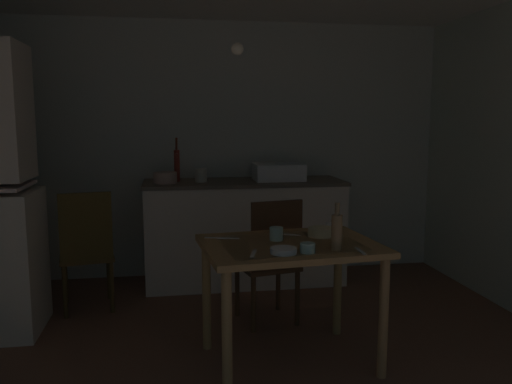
{
  "coord_description": "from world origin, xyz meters",
  "views": [
    {
      "loc": [
        -0.38,
        -3.18,
        1.49
      ],
      "look_at": [
        0.18,
        0.24,
        1.0
      ],
      "focal_mm": 36.55,
      "sensor_mm": 36.0,
      "label": 1
    }
  ],
  "objects_px": {
    "dining_table": "(290,260)",
    "glass_bottle": "(337,231)",
    "serving_bowl_wide": "(321,232)",
    "hand_pump": "(177,163)",
    "mug_tall": "(308,248)",
    "sink_basin": "(278,172)",
    "chair_far_side": "(270,259)",
    "mixing_bowl_counter": "(165,178)",
    "chair_by_counter": "(87,250)"
  },
  "relations": [
    {
      "from": "sink_basin",
      "to": "mug_tall",
      "type": "height_order",
      "value": "sink_basin"
    },
    {
      "from": "sink_basin",
      "to": "mug_tall",
      "type": "xyz_separation_m",
      "value": [
        -0.22,
        -1.87,
        -0.23
      ]
    },
    {
      "from": "hand_pump",
      "to": "glass_bottle",
      "type": "relative_size",
      "value": 1.44
    },
    {
      "from": "dining_table",
      "to": "glass_bottle",
      "type": "xyz_separation_m",
      "value": [
        0.22,
        -0.21,
        0.22
      ]
    },
    {
      "from": "chair_by_counter",
      "to": "glass_bottle",
      "type": "bearing_deg",
      "value": -39.59
    },
    {
      "from": "sink_basin",
      "to": "chair_far_side",
      "type": "xyz_separation_m",
      "value": [
        -0.27,
        -1.03,
        -0.53
      ]
    },
    {
      "from": "hand_pump",
      "to": "chair_far_side",
      "type": "height_order",
      "value": "hand_pump"
    },
    {
      "from": "mixing_bowl_counter",
      "to": "glass_bottle",
      "type": "distance_m",
      "value": 2.04
    },
    {
      "from": "sink_basin",
      "to": "serving_bowl_wide",
      "type": "height_order",
      "value": "sink_basin"
    },
    {
      "from": "chair_by_counter",
      "to": "serving_bowl_wide",
      "type": "distance_m",
      "value": 1.86
    },
    {
      "from": "hand_pump",
      "to": "mug_tall",
      "type": "xyz_separation_m",
      "value": [
        0.69,
        -1.92,
        -0.32
      ]
    },
    {
      "from": "serving_bowl_wide",
      "to": "chair_by_counter",
      "type": "bearing_deg",
      "value": 149.19
    },
    {
      "from": "hand_pump",
      "to": "mixing_bowl_counter",
      "type": "xyz_separation_m",
      "value": [
        -0.11,
        -0.1,
        -0.12
      ]
    },
    {
      "from": "sink_basin",
      "to": "mixing_bowl_counter",
      "type": "bearing_deg",
      "value": -177.18
    },
    {
      "from": "hand_pump",
      "to": "mug_tall",
      "type": "distance_m",
      "value": 2.06
    },
    {
      "from": "sink_basin",
      "to": "chair_by_counter",
      "type": "distance_m",
      "value": 1.78
    },
    {
      "from": "sink_basin",
      "to": "chair_far_side",
      "type": "distance_m",
      "value": 1.18
    },
    {
      "from": "sink_basin",
      "to": "chair_far_side",
      "type": "height_order",
      "value": "sink_basin"
    },
    {
      "from": "hand_pump",
      "to": "glass_bottle",
      "type": "bearing_deg",
      "value": -65.43
    },
    {
      "from": "hand_pump",
      "to": "mug_tall",
      "type": "height_order",
      "value": "hand_pump"
    },
    {
      "from": "serving_bowl_wide",
      "to": "dining_table",
      "type": "bearing_deg",
      "value": -147.04
    },
    {
      "from": "mug_tall",
      "to": "glass_bottle",
      "type": "height_order",
      "value": "glass_bottle"
    },
    {
      "from": "hand_pump",
      "to": "dining_table",
      "type": "xyz_separation_m",
      "value": [
        0.64,
        -1.68,
        -0.46
      ]
    },
    {
      "from": "dining_table",
      "to": "chair_far_side",
      "type": "distance_m",
      "value": 0.63
    },
    {
      "from": "chair_by_counter",
      "to": "mug_tall",
      "type": "relative_size",
      "value": 11.23
    },
    {
      "from": "hand_pump",
      "to": "chair_by_counter",
      "type": "xyz_separation_m",
      "value": [
        -0.71,
        -0.59,
        -0.61
      ]
    },
    {
      "from": "sink_basin",
      "to": "glass_bottle",
      "type": "height_order",
      "value": "sink_basin"
    },
    {
      "from": "mixing_bowl_counter",
      "to": "dining_table",
      "type": "height_order",
      "value": "mixing_bowl_counter"
    },
    {
      "from": "hand_pump",
      "to": "chair_far_side",
      "type": "xyz_separation_m",
      "value": [
        0.64,
        -1.07,
        -0.62
      ]
    },
    {
      "from": "dining_table",
      "to": "serving_bowl_wide",
      "type": "xyz_separation_m",
      "value": [
        0.23,
        0.15,
        0.13
      ]
    },
    {
      "from": "sink_basin",
      "to": "glass_bottle",
      "type": "relative_size",
      "value": 1.62
    },
    {
      "from": "hand_pump",
      "to": "mug_tall",
      "type": "bearing_deg",
      "value": -70.31
    },
    {
      "from": "sink_basin",
      "to": "glass_bottle",
      "type": "distance_m",
      "value": 1.85
    },
    {
      "from": "chair_by_counter",
      "to": "glass_bottle",
      "type": "xyz_separation_m",
      "value": [
        1.57,
        -1.3,
        0.37
      ]
    },
    {
      "from": "chair_by_counter",
      "to": "dining_table",
      "type": "bearing_deg",
      "value": -38.96
    },
    {
      "from": "sink_basin",
      "to": "hand_pump",
      "type": "xyz_separation_m",
      "value": [
        -0.91,
        0.05,
        0.09
      ]
    },
    {
      "from": "serving_bowl_wide",
      "to": "glass_bottle",
      "type": "height_order",
      "value": "glass_bottle"
    },
    {
      "from": "sink_basin",
      "to": "serving_bowl_wide",
      "type": "relative_size",
      "value": 2.73
    },
    {
      "from": "chair_by_counter",
      "to": "serving_bowl_wide",
      "type": "bearing_deg",
      "value": -30.81
    },
    {
      "from": "hand_pump",
      "to": "dining_table",
      "type": "height_order",
      "value": "hand_pump"
    },
    {
      "from": "chair_by_counter",
      "to": "mug_tall",
      "type": "height_order",
      "value": "chair_by_counter"
    },
    {
      "from": "dining_table",
      "to": "glass_bottle",
      "type": "distance_m",
      "value": 0.37
    },
    {
      "from": "mixing_bowl_counter",
      "to": "serving_bowl_wide",
      "type": "relative_size",
      "value": 1.27
    },
    {
      "from": "chair_far_side",
      "to": "chair_by_counter",
      "type": "relative_size",
      "value": 0.98
    },
    {
      "from": "mixing_bowl_counter",
      "to": "chair_by_counter",
      "type": "relative_size",
      "value": 0.22
    },
    {
      "from": "chair_by_counter",
      "to": "glass_bottle",
      "type": "relative_size",
      "value": 3.5
    },
    {
      "from": "chair_far_side",
      "to": "dining_table",
      "type": "bearing_deg",
      "value": -89.75
    },
    {
      "from": "mixing_bowl_counter",
      "to": "mug_tall",
      "type": "height_order",
      "value": "mixing_bowl_counter"
    },
    {
      "from": "serving_bowl_wide",
      "to": "glass_bottle",
      "type": "xyz_separation_m",
      "value": [
        -0.01,
        -0.36,
        0.08
      ]
    },
    {
      "from": "glass_bottle",
      "to": "chair_far_side",
      "type": "bearing_deg",
      "value": 105.24
    }
  ]
}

